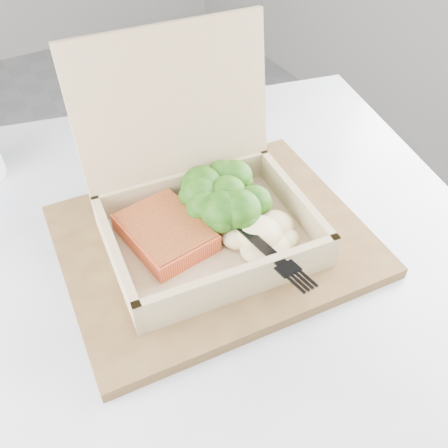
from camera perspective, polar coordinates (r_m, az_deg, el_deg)
cafe_table at (r=0.77m, az=-3.60°, el=-14.85°), size 0.98×0.98×0.73m
serving_tray at (r=0.64m, az=-1.20°, el=-1.88°), size 0.40×0.33×0.02m
takeout_container at (r=0.61m, az=-3.03°, el=3.77°), size 0.27×0.25×0.23m
salmon_fillet at (r=0.61m, az=-6.73°, el=-0.99°), size 0.10×0.12×0.02m
broccoli_pile at (r=0.64m, az=0.36°, el=2.99°), size 0.13×0.13×0.05m
mashed_potatoes at (r=0.60m, az=4.01°, el=-1.08°), size 0.09×0.08×0.03m
plastic_fork at (r=0.59m, az=2.06°, el=-0.21°), size 0.03×0.17×0.02m
receipt at (r=0.79m, az=-4.02°, el=7.53°), size 0.12×0.17×0.00m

